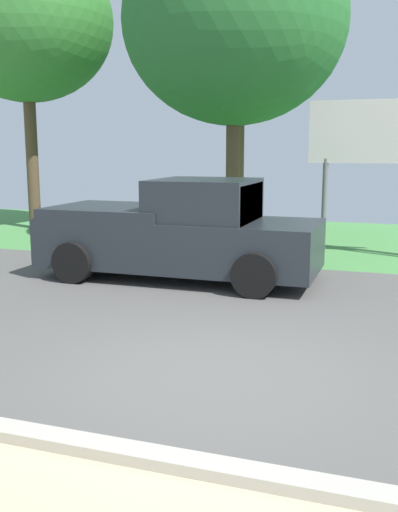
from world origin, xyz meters
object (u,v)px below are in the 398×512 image
(tree_center_back, at_px, (25,21))
(pickup_truck, at_px, (181,233))
(roadside_billboard, at_px, (367,143))
(tree_right_mid, at_px, (240,35))
(tree_left_far, at_px, (235,21))

(tree_center_back, bearing_deg, pickup_truck, -37.57)
(roadside_billboard, distance_m, tree_center_back, 10.56)
(pickup_truck, relative_size, tree_right_mid, 0.63)
(pickup_truck, bearing_deg, roadside_billboard, 48.52)
(tree_center_back, bearing_deg, roadside_billboard, -8.86)
(tree_center_back, bearing_deg, tree_right_mid, 18.04)
(tree_center_back, distance_m, tree_right_mid, 6.25)
(roadside_billboard, height_order, tree_right_mid, tree_right_mid)
(pickup_truck, distance_m, roadside_billboard, 5.08)
(tree_left_far, height_order, tree_center_back, tree_center_back)
(pickup_truck, distance_m, tree_center_back, 9.95)
(tree_right_mid, bearing_deg, pickup_truck, -83.56)
(tree_left_far, relative_size, tree_center_back, 0.94)
(pickup_truck, relative_size, roadside_billboard, 1.49)
(roadside_billboard, distance_m, tree_left_far, 4.37)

